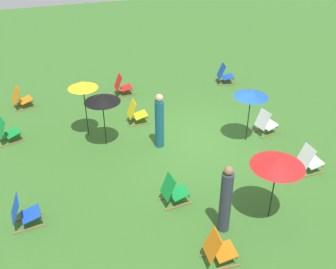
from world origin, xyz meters
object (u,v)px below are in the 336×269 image
deckchair_10 (136,113)px  umbrella_3 (83,85)px  umbrella_0 (251,94)px  deckchair_0 (122,86)px  umbrella_2 (102,98)px  person_1 (226,200)px  umbrella_1 (278,162)px  deckchair_5 (218,249)px  deckchair_9 (7,131)px  deckchair_3 (173,191)px  deckchair_4 (266,123)px  deckchair_2 (224,75)px  deckchair_8 (23,213)px  deckchair_6 (309,160)px  person_0 (159,122)px  deckchair_1 (21,98)px

deckchair_10 → umbrella_3: (-0.25, 1.69, 1.40)m
umbrella_0 → deckchair_0: bearing=33.0°
umbrella_2 → person_1: person_1 is taller
deckchair_10 → umbrella_1: size_ratio=0.48×
umbrella_1 → umbrella_2: umbrella_2 is taller
deckchair_5 → umbrella_1: umbrella_1 is taller
deckchair_9 → deckchair_10: size_ratio=1.04×
deckchair_3 → umbrella_1: (-1.24, -2.04, 1.25)m
deckchair_4 → umbrella_3: 5.97m
umbrella_0 → umbrella_3: bearing=67.1°
person_1 → deckchair_9: bearing=-148.3°
deckchair_2 → deckchair_4: (-4.09, 0.51, 0.00)m
deckchair_8 → deckchair_3: bearing=-101.1°
deckchair_6 → person_0: person_0 is taller
deckchair_0 → person_0: person_0 is taller
deckchair_6 → umbrella_3: umbrella_3 is taller
deckchair_3 → umbrella_0: (2.06, -3.21, 1.26)m
deckchair_2 → person_1: 8.46m
deckchair_9 → umbrella_0: size_ratio=0.50×
deckchair_1 → deckchair_8: 6.35m
deckchair_0 → umbrella_1: bearing=-168.7°
deckchair_1 → umbrella_2: umbrella_2 is taller
deckchair_5 → deckchair_0: bearing=4.1°
deckchair_4 → umbrella_1: umbrella_1 is taller
deckchair_5 → person_1: size_ratio=0.46×
deckchair_0 → deckchair_3: 6.64m
person_0 → person_1: (-3.89, -0.31, 0.00)m
deckchair_0 → deckchair_6: same height
deckchair_4 → person_0: bearing=74.2°
person_0 → deckchair_3: bearing=-44.3°
deckchair_1 → deckchair_2: same height
deckchair_4 → person_0: person_0 is taller
deckchair_2 → deckchair_10: 4.79m
deckchair_6 → deckchair_10: size_ratio=1.00×
person_1 → deckchair_8: bearing=-119.0°
deckchair_0 → umbrella_1: umbrella_1 is taller
deckchair_0 → deckchair_9: size_ratio=0.96×
deckchair_10 → umbrella_0: umbrella_0 is taller
deckchair_5 → umbrella_3: umbrella_3 is taller
deckchair_10 → umbrella_1: bearing=-160.8°
umbrella_0 → deckchair_3: bearing=122.6°
deckchair_2 → deckchair_5: bearing=163.0°
umbrella_2 → person_0: bearing=-111.9°
deckchair_4 → deckchair_9: 8.29m
umbrella_0 → umbrella_3: umbrella_3 is taller
deckchair_3 → umbrella_3: bearing=16.7°
deckchair_3 → deckchair_2: bearing=-39.3°
deckchair_6 → deckchair_9: size_ratio=0.96×
umbrella_3 → deckchair_10: bearing=-81.7°
deckchair_1 → deckchair_6: same height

